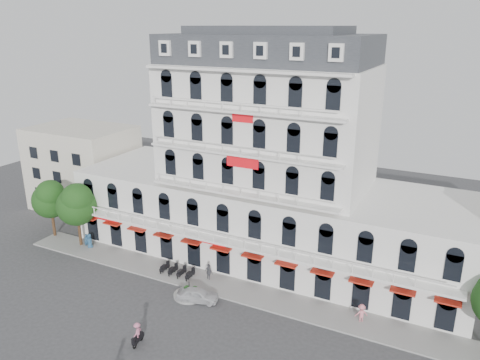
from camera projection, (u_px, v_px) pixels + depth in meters
name	position (u px, v px, depth m)	size (l,w,h in m)	color
ground	(181.00, 338.00, 40.60)	(120.00, 120.00, 0.00)	#38383A
sidewalk	(230.00, 288.00, 48.20)	(53.00, 4.00, 0.16)	gray
main_building	(267.00, 173.00, 52.70)	(45.00, 15.00, 25.80)	silver
flank_building_west	(84.00, 168.00, 68.45)	(14.00, 10.00, 12.00)	beige
traffic_island	(189.00, 294.00, 46.88)	(3.20, 3.20, 1.60)	gray
parked_scooter_row	(177.00, 276.00, 50.76)	(4.40, 1.80, 1.10)	black
tree_west_outer	(50.00, 198.00, 58.44)	(4.50, 4.48, 7.76)	#382314
tree_west_inner	(76.00, 203.00, 55.77)	(4.76, 4.76, 8.25)	#382314
parked_car	(198.00, 295.00, 45.86)	(1.66, 4.12, 1.40)	silver
rider_center	(138.00, 333.00, 39.53)	(0.74, 1.70, 2.10)	black
pedestrian_left	(90.00, 241.00, 56.68)	(0.93, 0.61, 1.91)	navy
pedestrian_mid	(209.00, 272.00, 49.52)	(1.13, 0.47, 1.92)	#525259
pedestrian_right	(361.00, 314.00, 42.51)	(1.20, 0.69, 1.86)	#E07784
pedestrian_far	(87.00, 241.00, 56.91)	(0.64, 0.42, 1.75)	navy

